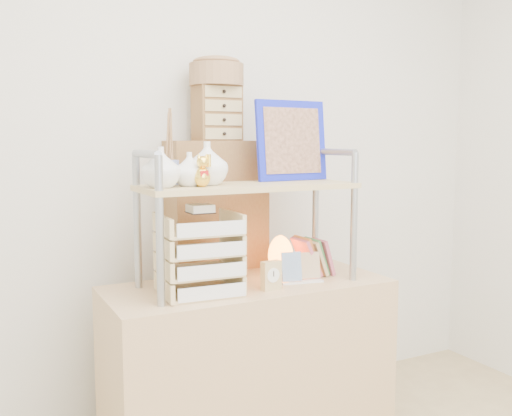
{
  "coord_description": "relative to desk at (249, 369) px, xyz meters",
  "views": [
    {
      "loc": [
        -1.05,
        -0.91,
        1.35
      ],
      "look_at": [
        0.04,
        1.2,
        1.07
      ],
      "focal_mm": 40.0,
      "sensor_mm": 36.0,
      "label": 1
    }
  ],
  "objects": [
    {
      "name": "desk_clock",
      "position": [
        0.04,
        -0.13,
        0.43
      ],
      "size": [
        0.09,
        0.05,
        0.12
      ],
      "color": "tan",
      "rests_on": "desk"
    },
    {
      "name": "salt_lamp",
      "position": [
        0.17,
        0.03,
        0.47
      ],
      "size": [
        0.12,
        0.12,
        0.19
      ],
      "color": "brown",
      "rests_on": "desk"
    },
    {
      "name": "woven_basket",
      "position": [
        0.01,
        0.35,
        1.28
      ],
      "size": [
        0.25,
        0.25,
        0.1
      ],
      "primitive_type": "cylinder",
      "color": "brown",
      "rests_on": "drawer_chest"
    },
    {
      "name": "postcard_stand",
      "position": [
        0.21,
        -0.08,
        0.41
      ],
      "size": [
        0.19,
        0.08,
        0.13
      ],
      "color": "white",
      "rests_on": "desk"
    },
    {
      "name": "letter_tray",
      "position": [
        -0.24,
        -0.06,
        0.52
      ],
      "size": [
        0.31,
        0.29,
        0.36
      ],
      "color": "tan",
      "rests_on": "desk"
    },
    {
      "name": "drawer_chest",
      "position": [
        0.01,
        0.35,
        1.1
      ],
      "size": [
        0.2,
        0.16,
        0.25
      ],
      "color": "brown",
      "rests_on": "cabinet"
    },
    {
      "name": "desk",
      "position": [
        0.0,
        0.0,
        0.0
      ],
      "size": [
        1.2,
        0.5,
        0.75
      ],
      "primitive_type": "cube",
      "color": "tan",
      "rests_on": "ground"
    },
    {
      "name": "hutch",
      "position": [
        -0.07,
        0.01,
        0.82
      ],
      "size": [
        0.9,
        0.34,
        0.78
      ],
      "color": "#969BA4",
      "rests_on": "desk"
    },
    {
      "name": "room_shell",
      "position": [
        0.0,
        -0.81,
        1.32
      ],
      "size": [
        3.42,
        3.41,
        2.61
      ],
      "color": "silver",
      "rests_on": "ground"
    },
    {
      "name": "cabinet",
      "position": [
        0.01,
        0.37,
        0.3
      ],
      "size": [
        0.46,
        0.26,
        1.35
      ],
      "primitive_type": "cube",
      "rotation": [
        0.0,
        0.0,
        -0.05
      ],
      "color": "brown",
      "rests_on": "ground"
    }
  ]
}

